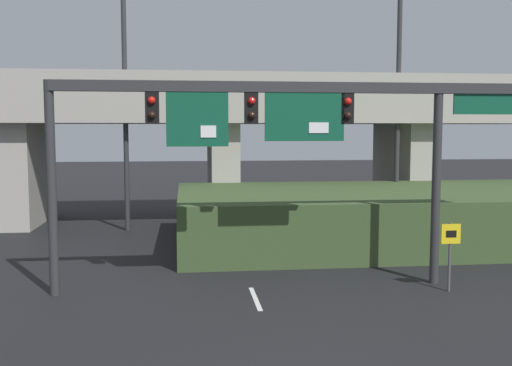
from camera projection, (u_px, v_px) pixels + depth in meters
lane_markings at (243, 270)px, 20.96m from camera, size 0.14×23.95×0.01m
signal_gantry at (284, 122)px, 18.09m from camera, size 15.22×0.44×6.34m
speed_limit_sign at (450, 246)px, 18.04m from camera, size 0.60×0.11×2.12m
highway_light_pole_near at (398, 81)px, 29.47m from camera, size 0.70×0.36×13.73m
highway_light_pole_far at (125, 77)px, 28.32m from camera, size 0.70×0.36×13.97m
overpass_bridge at (222, 123)px, 31.98m from camera, size 35.49×7.68×7.63m
grass_embankment at (389, 216)px, 25.92m from camera, size 18.16×9.06×2.27m
parked_sedan_near_right at (489, 233)px, 24.46m from camera, size 5.05×2.78×1.48m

